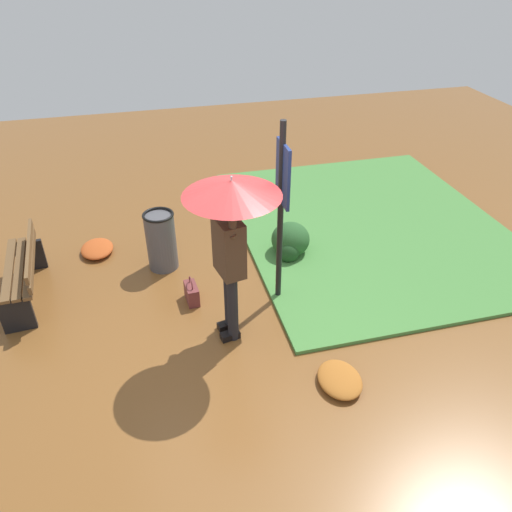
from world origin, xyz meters
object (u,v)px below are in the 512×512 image
handbag (192,293)px  trash_bin (161,241)px  person_with_umbrella (231,219)px  info_sign_post (282,195)px  park_bench (24,271)px

handbag → trash_bin: (-0.86, -0.27, 0.29)m
person_with_umbrella → info_sign_post: 0.92m
info_sign_post → park_bench: (-0.79, -3.06, -1.04)m
info_sign_post → trash_bin: bearing=-127.9°
info_sign_post → park_bench: size_ratio=1.64×
info_sign_post → trash_bin: 2.00m
info_sign_post → park_bench: info_sign_post is taller
person_with_umbrella → trash_bin: size_ratio=2.45×
park_bench → info_sign_post: bearing=75.6°
person_with_umbrella → handbag: (-0.77, -0.38, -1.42)m
handbag → trash_bin: trash_bin is taller
info_sign_post → handbag: info_sign_post is taller
info_sign_post → handbag: 1.71m
person_with_umbrella → park_bench: (-1.37, -2.35, -1.15)m
person_with_umbrella → park_bench: size_ratio=1.45×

